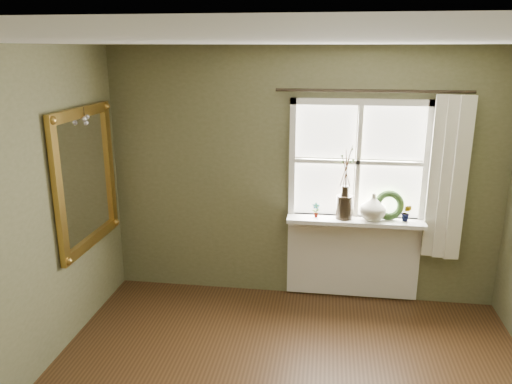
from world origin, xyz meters
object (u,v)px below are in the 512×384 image
object	(u,v)px
wreath	(389,208)
cream_vase	(373,207)
dark_jug	(344,207)
gilt_mirror	(86,178)

from	to	relation	value
wreath	cream_vase	bearing A→B (deg)	-170.91
dark_jug	wreath	bearing A→B (deg)	5.21
dark_jug	cream_vase	xyz separation A→B (m)	(0.28, 0.00, 0.02)
dark_jug	gilt_mirror	size ratio (longest dim) A/B	0.18
wreath	dark_jug	bearing A→B (deg)	-179.97
gilt_mirror	wreath	bearing A→B (deg)	12.90
wreath	gilt_mirror	size ratio (longest dim) A/B	0.23
wreath	gilt_mirror	xyz separation A→B (m)	(-2.84, -0.65, 0.37)
gilt_mirror	cream_vase	bearing A→B (deg)	12.82
wreath	gilt_mirror	world-z (taller)	gilt_mirror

